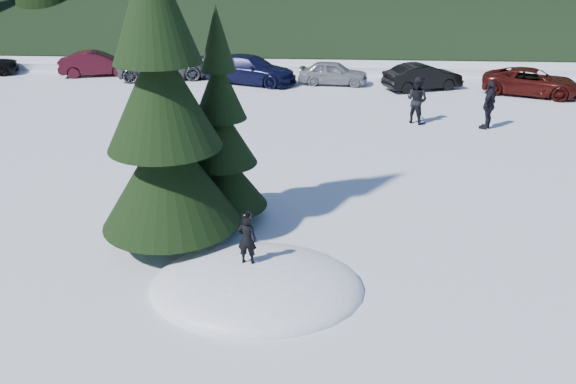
# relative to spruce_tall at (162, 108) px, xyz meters

# --- Properties ---
(ground) EXTENTS (200.00, 200.00, 0.00)m
(ground) POSITION_rel_spruce_tall_xyz_m (2.20, -1.80, -3.32)
(ground) COLOR white
(ground) RESTS_ON ground
(snow_mound) EXTENTS (4.48, 3.52, 0.96)m
(snow_mound) POSITION_rel_spruce_tall_xyz_m (2.20, -1.80, -3.32)
(snow_mound) COLOR white
(snow_mound) RESTS_ON ground
(spruce_tall) EXTENTS (3.20, 3.20, 8.60)m
(spruce_tall) POSITION_rel_spruce_tall_xyz_m (0.00, 0.00, 0.00)
(spruce_tall) COLOR black
(spruce_tall) RESTS_ON ground
(spruce_short) EXTENTS (2.20, 2.20, 5.37)m
(spruce_short) POSITION_rel_spruce_tall_xyz_m (1.00, 1.40, -1.22)
(spruce_short) COLOR black
(spruce_short) RESTS_ON ground
(child_skier) EXTENTS (0.42, 0.30, 1.09)m
(child_skier) POSITION_rel_spruce_tall_xyz_m (2.00, -1.62, -2.29)
(child_skier) COLOR black
(child_skier) RESTS_ON snow_mound
(adult_0) EXTENTS (1.16, 1.13, 1.88)m
(adult_0) POSITION_rel_spruce_tall_xyz_m (7.22, 10.77, -2.38)
(adult_0) COLOR black
(adult_0) RESTS_ON ground
(adult_1) EXTENTS (1.01, 1.18, 1.90)m
(adult_1) POSITION_rel_spruce_tall_xyz_m (9.91, 10.14, -2.37)
(adult_1) COLOR black
(adult_1) RESTS_ON ground
(car_1) EXTENTS (4.28, 2.48, 1.33)m
(car_1) POSITION_rel_spruce_tall_xyz_m (-9.24, 19.20, -2.65)
(car_1) COLOR #360913
(car_1) RESTS_ON ground
(car_2) EXTENTS (5.53, 3.57, 1.42)m
(car_2) POSITION_rel_spruce_tall_xyz_m (-5.26, 18.69, -2.61)
(car_2) COLOR #505358
(car_2) RESTS_ON ground
(car_3) EXTENTS (5.36, 3.56, 1.44)m
(car_3) POSITION_rel_spruce_tall_xyz_m (-0.42, 17.74, -2.60)
(car_3) COLOR black
(car_3) RESTS_ON ground
(car_4) EXTENTS (3.72, 1.78, 1.23)m
(car_4) POSITION_rel_spruce_tall_xyz_m (3.93, 17.73, -2.71)
(car_4) COLOR gray
(car_4) RESTS_ON ground
(car_5) EXTENTS (4.17, 2.76, 1.30)m
(car_5) POSITION_rel_spruce_tall_xyz_m (8.41, 16.80, -2.67)
(car_5) COLOR black
(car_5) RESTS_ON ground
(car_6) EXTENTS (5.02, 3.67, 1.27)m
(car_6) POSITION_rel_spruce_tall_xyz_m (13.52, 16.02, -2.69)
(car_6) COLOR #3E0E0B
(car_6) RESTS_ON ground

